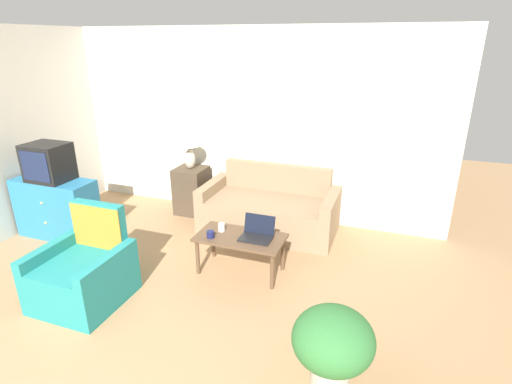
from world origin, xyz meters
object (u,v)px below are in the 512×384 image
object	(u,v)px
coffee_table	(240,241)
cup_navy	(211,234)
couch	(270,210)
potted_plant	(333,344)
television	(48,162)
laptop	(257,233)
cup_yellow	(222,227)
armchair	(86,273)
table_lamp	(189,143)

from	to	relation	value
coffee_table	cup_navy	bearing A→B (deg)	-155.84
couch	potted_plant	distance (m)	2.72
couch	television	distance (m)	2.86
coffee_table	cup_navy	world-z (taller)	cup_navy
coffee_table	television	bearing A→B (deg)	179.76
coffee_table	laptop	xyz separation A→B (m)	(0.18, 0.03, 0.11)
laptop	cup_yellow	world-z (taller)	laptop
couch	cup_yellow	size ratio (longest dim) A/B	19.66
armchair	cup_yellow	bearing A→B (deg)	45.29
laptop	cup_yellow	bearing A→B (deg)	177.70
couch	cup_yellow	bearing A→B (deg)	-100.95
laptop	cup_yellow	distance (m)	0.42
table_lamp	cup_navy	bearing A→B (deg)	-54.69
couch	cup_yellow	world-z (taller)	couch
television	table_lamp	bearing A→B (deg)	45.19
armchair	cup_yellow	xyz separation A→B (m)	(1.00, 1.02, 0.20)
television	cup_navy	distance (m)	2.33
television	laptop	xyz separation A→B (m)	(2.73, 0.02, -0.52)
cup_navy	cup_yellow	size ratio (longest dim) A/B	0.94
laptop	potted_plant	distance (m)	1.67
couch	cup_navy	size ratio (longest dim) A/B	20.92
table_lamp	potted_plant	size ratio (longest dim) A/B	0.80
television	potted_plant	distance (m)	4.02
table_lamp	cup_yellow	world-z (taller)	table_lamp
cup_yellow	potted_plant	distance (m)	1.97
armchair	potted_plant	distance (m)	2.49
couch	armchair	xyz separation A→B (m)	(-1.22, -2.11, 0.01)
couch	table_lamp	bearing A→B (deg)	173.83
cup_yellow	coffee_table	bearing A→B (deg)	-11.59
couch	coffee_table	world-z (taller)	couch
table_lamp	coffee_table	distance (m)	1.94
cup_navy	potted_plant	size ratio (longest dim) A/B	0.13
laptop	cup_yellow	size ratio (longest dim) A/B	3.76
couch	coffee_table	bearing A→B (deg)	-88.38
cup_navy	potted_plant	xyz separation A→B (m)	(1.51, -1.14, -0.05)
couch	laptop	world-z (taller)	couch
coffee_table	cup_yellow	distance (m)	0.27
laptop	cup_navy	size ratio (longest dim) A/B	4.00
cup_yellow	potted_plant	world-z (taller)	potted_plant
couch	coffee_table	xyz separation A→B (m)	(0.03, -1.15, 0.11)
table_lamp	cup_yellow	bearing A→B (deg)	-49.62
armchair	television	size ratio (longest dim) A/B	1.83
television	table_lamp	world-z (taller)	television
table_lamp	coffee_table	bearing A→B (deg)	-44.77
couch	laptop	size ratio (longest dim) A/B	5.22
potted_plant	cup_yellow	bearing A→B (deg)	137.84
cup_yellow	potted_plant	size ratio (longest dim) A/B	0.13
armchair	cup_navy	bearing A→B (deg)	41.05
couch	armchair	bearing A→B (deg)	-119.97
cup_navy	potted_plant	distance (m)	1.89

